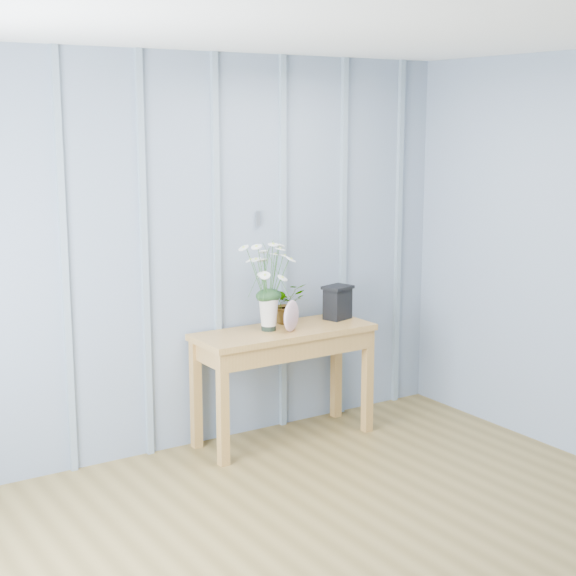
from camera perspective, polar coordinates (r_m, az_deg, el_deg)
room_shell at (r=4.33m, az=0.67°, el=9.48°), size 4.00×4.50×2.50m
sideboard at (r=5.75m, az=-0.27°, el=-3.78°), size 1.20×0.45×0.75m
daisy_vase at (r=5.62m, az=-1.27°, el=0.93°), size 0.42×0.32×0.59m
spider_plant at (r=5.87m, az=-0.11°, el=-0.98°), size 0.24×0.21×0.27m
felt_disc_vessel at (r=5.64m, az=0.22°, el=-1.82°), size 0.20×0.16×0.20m
carved_box at (r=6.00m, az=3.23°, el=-0.91°), size 0.22×0.19×0.23m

